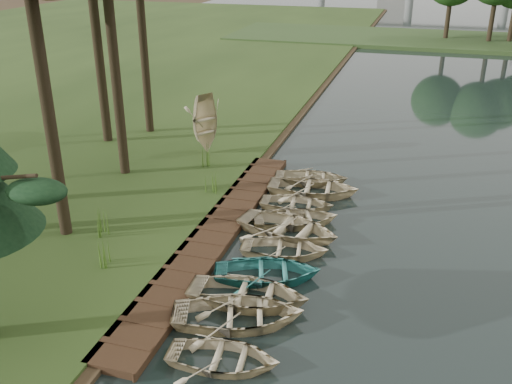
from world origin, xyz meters
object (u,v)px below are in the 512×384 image
(stored_rowboat, at_px, (206,147))
(rowboat_1, at_px, (238,312))
(rowboat_2, at_px, (248,292))
(rowboat_0, at_px, (223,356))
(boardwalk, at_px, (216,233))

(stored_rowboat, bearing_deg, rowboat_1, -124.83)
(rowboat_1, bearing_deg, rowboat_2, -15.89)
(stored_rowboat, bearing_deg, rowboat_2, -122.99)
(rowboat_0, bearing_deg, stored_rowboat, 16.75)
(rowboat_2, bearing_deg, stored_rowboat, 22.94)
(rowboat_0, bearing_deg, rowboat_2, -1.84)
(rowboat_0, height_order, rowboat_1, rowboat_1)
(rowboat_1, height_order, stored_rowboat, stored_rowboat)
(rowboat_0, distance_m, rowboat_1, 1.86)
(rowboat_0, relative_size, stored_rowboat, 0.97)
(boardwalk, height_order, stored_rowboat, stored_rowboat)
(rowboat_1, xyz_separation_m, rowboat_2, (-0.03, 1.06, -0.01))
(rowboat_0, xyz_separation_m, rowboat_1, (-0.19, 1.85, 0.09))
(boardwalk, bearing_deg, rowboat_0, -68.07)
(boardwalk, relative_size, rowboat_2, 4.22)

